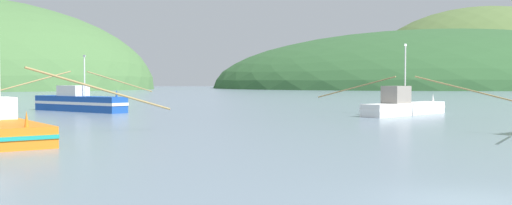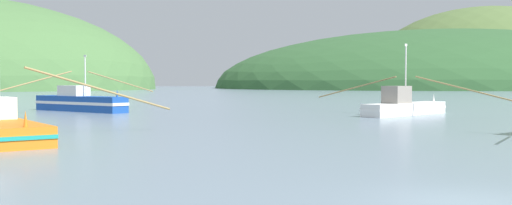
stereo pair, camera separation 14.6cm
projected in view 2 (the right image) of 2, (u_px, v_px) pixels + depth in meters
ground_plane at (470, 204)px, 13.89m from camera, size 600.00×600.00×0.00m
hill_far_center at (386, 88)px, 243.51m from camera, size 120.84×96.68×44.82m
hill_far_right at (445, 88)px, 238.39m from camera, size 187.56×150.05×46.74m
hill_far_left at (489, 87)px, 264.26m from camera, size 117.38×93.91×72.77m
fishing_boat_white at (404, 106)px, 49.99m from camera, size 12.58×14.34×6.11m
fishing_boat_blue at (79, 102)px, 55.92m from camera, size 12.32×14.55×5.39m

